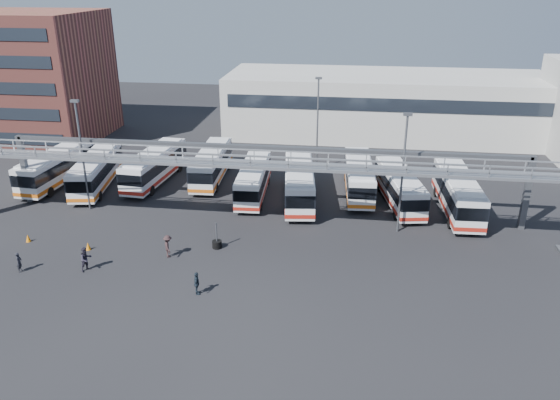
# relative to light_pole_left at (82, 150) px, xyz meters

# --- Properties ---
(ground) EXTENTS (140.00, 140.00, 0.00)m
(ground) POSITION_rel_light_pole_left_xyz_m (16.00, -8.00, -5.73)
(ground) COLOR black
(ground) RESTS_ON ground
(gantry) EXTENTS (51.40, 5.15, 7.10)m
(gantry) POSITION_rel_light_pole_left_xyz_m (16.00, -2.13, -0.22)
(gantry) COLOR #909398
(gantry) RESTS_ON ground
(apartment_building) EXTENTS (18.00, 15.00, 16.00)m
(apartment_building) POSITION_rel_light_pole_left_xyz_m (-18.00, 22.00, 2.27)
(apartment_building) COLOR brown
(apartment_building) RESTS_ON ground
(warehouse) EXTENTS (42.00, 14.00, 8.00)m
(warehouse) POSITION_rel_light_pole_left_xyz_m (28.00, 30.00, -1.73)
(warehouse) COLOR #9E9E99
(warehouse) RESTS_ON ground
(light_pole_left) EXTENTS (0.70, 0.35, 10.21)m
(light_pole_left) POSITION_rel_light_pole_left_xyz_m (0.00, 0.00, 0.00)
(light_pole_left) COLOR #4C4F54
(light_pole_left) RESTS_ON ground
(light_pole_mid) EXTENTS (0.70, 0.35, 10.21)m
(light_pole_mid) POSITION_rel_light_pole_left_xyz_m (28.00, -1.00, 0.00)
(light_pole_mid) COLOR #4C4F54
(light_pole_mid) RESTS_ON ground
(light_pole_back) EXTENTS (0.70, 0.35, 10.21)m
(light_pole_back) POSITION_rel_light_pole_left_xyz_m (20.00, 14.00, 0.00)
(light_pole_back) COLOR #4C4F54
(light_pole_back) RESTS_ON ground
(bus_0) EXTENTS (3.36, 11.52, 3.45)m
(bus_0) POSITION_rel_light_pole_left_xyz_m (-6.12, 5.92, -3.82)
(bus_0) COLOR silver
(bus_0) RESTS_ON ground
(bus_1) EXTENTS (4.30, 11.33, 3.36)m
(bus_1) POSITION_rel_light_pole_left_xyz_m (-1.66, 5.28, -3.87)
(bus_1) COLOR silver
(bus_1) RESTS_ON ground
(bus_2) EXTENTS (3.52, 11.34, 3.39)m
(bus_2) POSITION_rel_light_pole_left_xyz_m (3.64, 7.65, -3.85)
(bus_2) COLOR silver
(bus_2) RESTS_ON ground
(bus_3) EXTENTS (3.01, 10.96, 3.30)m
(bus_3) POSITION_rel_light_pole_left_xyz_m (9.33, 9.08, -3.90)
(bus_3) COLOR silver
(bus_3) RESTS_ON ground
(bus_4) EXTENTS (2.92, 10.41, 3.13)m
(bus_4) POSITION_rel_light_pole_left_xyz_m (14.50, 5.21, -4.00)
(bus_4) COLOR silver
(bus_4) RESTS_ON ground
(bus_5) EXTENTS (4.01, 11.71, 3.49)m
(bus_5) POSITION_rel_light_pole_left_xyz_m (19.03, 4.56, -3.80)
(bus_5) COLOR silver
(bus_5) RESTS_ON ground
(bus_6) EXTENTS (3.14, 10.97, 3.29)m
(bus_6) POSITION_rel_light_pole_left_xyz_m (24.65, 7.31, -3.91)
(bus_6) COLOR silver
(bus_6) RESTS_ON ground
(bus_7) EXTENTS (4.36, 10.87, 3.22)m
(bus_7) POSITION_rel_light_pole_left_xyz_m (28.44, 5.02, -3.95)
(bus_7) COLOR silver
(bus_7) RESTS_ON ground
(bus_8) EXTENTS (3.09, 11.55, 3.48)m
(bus_8) POSITION_rel_light_pole_left_xyz_m (33.53, 3.93, -3.80)
(bus_8) COLOR silver
(bus_8) RESTS_ON ground
(pedestrian_a) EXTENTS (0.48, 0.63, 1.55)m
(pedestrian_a) POSITION_rel_light_pole_left_xyz_m (0.20, -11.62, -4.95)
(pedestrian_a) COLOR black
(pedestrian_a) RESTS_ON ground
(pedestrian_b) EXTENTS (1.09, 1.15, 1.86)m
(pedestrian_b) POSITION_rel_light_pole_left_xyz_m (4.98, -10.79, -4.80)
(pedestrian_b) COLOR #24202D
(pedestrian_b) RESTS_ON ground
(pedestrian_c) EXTENTS (1.11, 1.34, 1.81)m
(pedestrian_c) POSITION_rel_light_pole_left_xyz_m (10.25, -7.98, -4.82)
(pedestrian_c) COLOR black
(pedestrian_c) RESTS_ON ground
(pedestrian_d) EXTENTS (0.59, 1.03, 1.66)m
(pedestrian_d) POSITION_rel_light_pole_left_xyz_m (13.89, -12.83, -4.90)
(pedestrian_d) COLOR #19232D
(pedestrian_d) RESTS_ON ground
(cone_left) EXTENTS (0.52, 0.52, 0.63)m
(cone_left) POSITION_rel_light_pole_left_xyz_m (-1.93, -7.03, -5.41)
(cone_left) COLOR orange
(cone_left) RESTS_ON ground
(cone_right) EXTENTS (0.45, 0.45, 0.64)m
(cone_right) POSITION_rel_light_pole_left_xyz_m (3.57, -7.71, -5.41)
(cone_right) COLOR orange
(cone_right) RESTS_ON ground
(tire_stack) EXTENTS (0.77, 0.77, 2.19)m
(tire_stack) POSITION_rel_light_pole_left_xyz_m (13.58, -6.01, -5.36)
(tire_stack) COLOR black
(tire_stack) RESTS_ON ground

